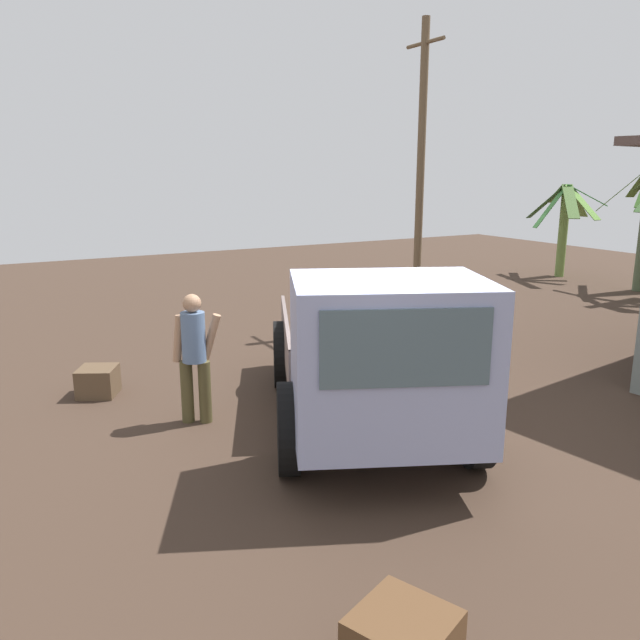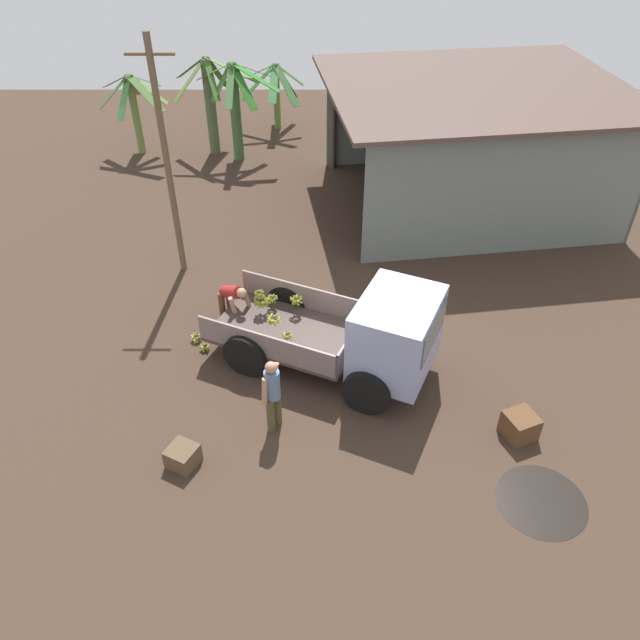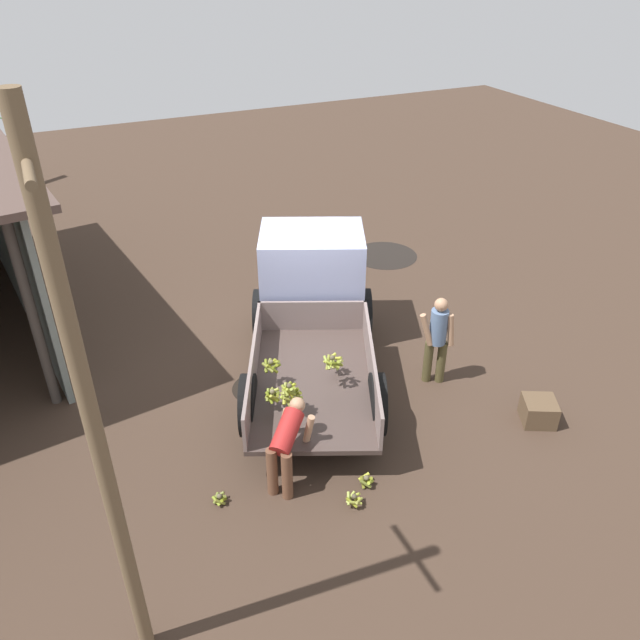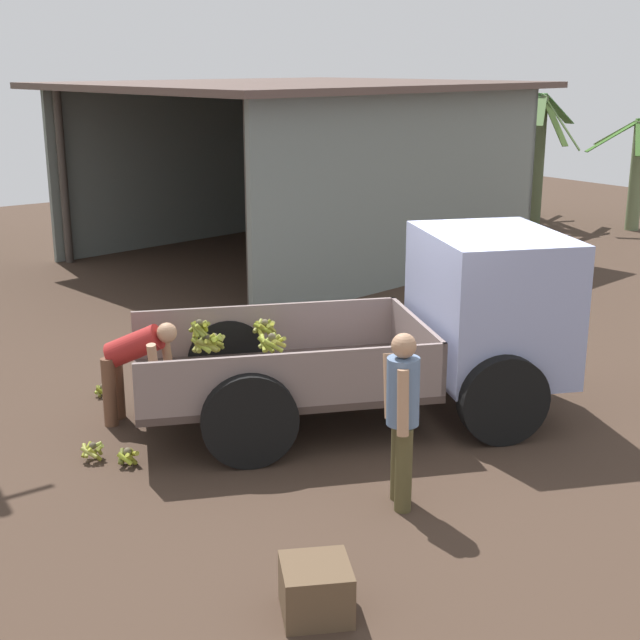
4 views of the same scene
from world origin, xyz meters
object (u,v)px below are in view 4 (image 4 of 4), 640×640
object	(u,v)px
banana_bunch_on_ground_0	(128,456)
wooden_crate_0	(316,589)
banana_bunch_on_ground_2	(92,450)
cargo_truck	(447,321)
person_foreground_visitor	(402,412)
person_worker_loading	(133,361)
banana_bunch_on_ground_1	(103,390)

from	to	relation	value
banana_bunch_on_ground_0	wooden_crate_0	distance (m)	3.11
banana_bunch_on_ground_0	banana_bunch_on_ground_2	xyz separation A→B (m)	(-0.24, 0.32, 0.01)
cargo_truck	person_foreground_visitor	distance (m)	2.37
wooden_crate_0	banana_bunch_on_ground_0	bearing A→B (deg)	91.31
person_worker_loading	banana_bunch_on_ground_1	distance (m)	1.17
person_worker_loading	wooden_crate_0	world-z (taller)	person_worker_loading
banana_bunch_on_ground_1	wooden_crate_0	bearing A→B (deg)	-95.50
person_worker_loading	banana_bunch_on_ground_0	world-z (taller)	person_worker_loading
wooden_crate_0	cargo_truck	bearing A→B (deg)	33.81
person_foreground_visitor	banana_bunch_on_ground_2	bearing A→B (deg)	-22.10
person_foreground_visitor	person_worker_loading	bearing A→B (deg)	-39.57
person_worker_loading	banana_bunch_on_ground_0	size ratio (longest dim) A/B	4.94
cargo_truck	banana_bunch_on_ground_0	bearing A→B (deg)	-168.29
banana_bunch_on_ground_0	banana_bunch_on_ground_2	world-z (taller)	banana_bunch_on_ground_2
person_worker_loading	banana_bunch_on_ground_1	bearing A→B (deg)	134.52
person_worker_loading	banana_bunch_on_ground_2	size ratio (longest dim) A/B	4.63
person_foreground_visitor	wooden_crate_0	distance (m)	1.95
person_foreground_visitor	banana_bunch_on_ground_2	distance (m)	3.24
banana_bunch_on_ground_1	person_worker_loading	bearing A→B (deg)	-91.17
cargo_truck	wooden_crate_0	xyz separation A→B (m)	(-3.48, -2.33, -0.88)
person_foreground_visitor	person_worker_loading	size ratio (longest dim) A/B	1.38
person_foreground_visitor	banana_bunch_on_ground_0	distance (m)	2.86
person_worker_loading	cargo_truck	bearing A→B (deg)	15.73
person_foreground_visitor	banana_bunch_on_ground_0	bearing A→B (deg)	-22.09
wooden_crate_0	banana_bunch_on_ground_1	bearing A→B (deg)	84.50
cargo_truck	person_worker_loading	xyz separation A→B (m)	(-3.01, 1.73, -0.35)
cargo_truck	person_worker_loading	world-z (taller)	cargo_truck
wooden_crate_0	person_foreground_visitor	bearing A→B (deg)	29.82
banana_bunch_on_ground_0	banana_bunch_on_ground_2	size ratio (longest dim) A/B	0.94
banana_bunch_on_ground_1	banana_bunch_on_ground_2	size ratio (longest dim) A/B	0.83
cargo_truck	person_worker_loading	bearing A→B (deg)	174.10
person_foreground_visitor	banana_bunch_on_ground_1	size ratio (longest dim) A/B	7.66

